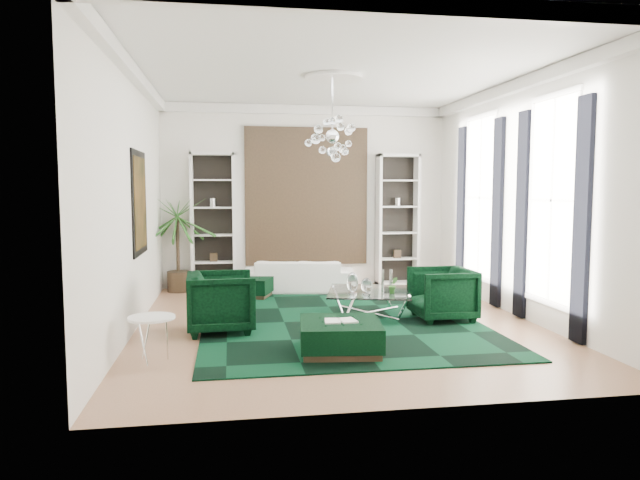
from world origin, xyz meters
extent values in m
cube|color=#AB7B5A|center=(0.00, 0.00, -0.01)|extent=(6.00, 7.00, 0.02)
cube|color=white|center=(0.00, 0.00, 3.81)|extent=(6.00, 7.00, 0.02)
cube|color=white|center=(0.00, 3.51, 1.90)|extent=(6.00, 0.02, 3.80)
cube|color=white|center=(0.00, -3.51, 1.90)|extent=(6.00, 0.02, 3.80)
cube|color=white|center=(-3.01, 0.00, 1.90)|extent=(0.02, 7.00, 3.80)
cube|color=white|center=(3.01, 0.00, 1.90)|extent=(0.02, 7.00, 3.80)
cylinder|color=white|center=(0.00, 0.30, 3.77)|extent=(0.90, 0.90, 0.05)
cube|color=black|center=(0.00, 3.46, 1.90)|extent=(2.50, 0.06, 2.80)
cube|color=black|center=(-2.97, 0.60, 1.85)|extent=(0.04, 1.30, 1.60)
cube|color=white|center=(2.99, -0.90, 1.90)|extent=(0.03, 1.10, 2.90)
cube|color=black|center=(2.96, -1.68, 1.65)|extent=(0.07, 0.30, 3.25)
cube|color=black|center=(2.96, -0.12, 1.65)|extent=(0.07, 0.30, 3.25)
cube|color=white|center=(2.99, 1.50, 1.90)|extent=(0.03, 1.10, 2.90)
cube|color=black|center=(2.96, 0.72, 1.65)|extent=(0.07, 0.30, 3.25)
cube|color=black|center=(2.96, 2.28, 1.65)|extent=(0.07, 0.30, 3.25)
cube|color=black|center=(0.06, 0.09, 0.01)|extent=(4.20, 5.00, 0.02)
imported|color=white|center=(-0.26, 2.77, 0.32)|extent=(2.30, 1.20, 0.64)
imported|color=black|center=(-1.75, -0.27, 0.44)|extent=(1.01, 0.98, 0.87)
imported|color=black|center=(1.67, -0.07, 0.42)|extent=(0.93, 0.90, 0.83)
cube|color=black|center=(-1.25, 2.39, 0.19)|extent=(1.08, 1.08, 0.38)
cube|color=black|center=(-0.25, -1.57, 0.20)|extent=(1.11, 1.11, 0.40)
cube|color=white|center=(-0.25, -1.57, 0.42)|extent=(0.41, 0.27, 0.03)
cylinder|color=white|center=(-2.55, -1.59, 0.27)|extent=(0.56, 0.56, 0.53)
imported|color=#2A6521|center=(0.89, -0.01, 0.57)|extent=(0.14, 0.12, 0.26)
camera|label=1|loc=(-1.61, -8.51, 2.08)|focal=32.00mm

